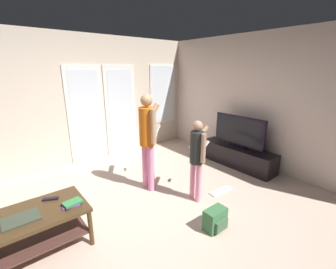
{
  "coord_description": "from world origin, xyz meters",
  "views": [
    {
      "loc": [
        -1.3,
        -2.24,
        1.96
      ],
      "look_at": [
        0.73,
        0.24,
        1.01
      ],
      "focal_mm": 24.14,
      "sensor_mm": 36.0,
      "label": 1
    }
  ],
  "objects_px": {
    "book_stack": "(72,203)",
    "flat_screen_tv": "(239,132)",
    "person_adult": "(148,134)",
    "loose_keyboard": "(221,191)",
    "tv_remote_black": "(50,199)",
    "tv_stand": "(237,156)",
    "backpack": "(215,219)",
    "laptop_closed": "(21,219)",
    "person_child": "(197,154)",
    "coffee_table": "(35,223)"
  },
  "relations": [
    {
      "from": "tv_stand",
      "to": "tv_remote_black",
      "type": "xyz_separation_m",
      "value": [
        -3.46,
        0.19,
        0.29
      ]
    },
    {
      "from": "backpack",
      "to": "book_stack",
      "type": "height_order",
      "value": "book_stack"
    },
    {
      "from": "tv_remote_black",
      "to": "backpack",
      "type": "bearing_deg",
      "value": -9.44
    },
    {
      "from": "book_stack",
      "to": "flat_screen_tv",
      "type": "bearing_deg",
      "value": 1.54
    },
    {
      "from": "person_adult",
      "to": "tv_remote_black",
      "type": "distance_m",
      "value": 1.6
    },
    {
      "from": "tv_stand",
      "to": "flat_screen_tv",
      "type": "distance_m",
      "value": 0.53
    },
    {
      "from": "tv_stand",
      "to": "coffee_table",
      "type": "bearing_deg",
      "value": 179.52
    },
    {
      "from": "backpack",
      "to": "tv_remote_black",
      "type": "xyz_separation_m",
      "value": [
        -1.58,
        1.17,
        0.36
      ]
    },
    {
      "from": "person_adult",
      "to": "loose_keyboard",
      "type": "distance_m",
      "value": 1.52
    },
    {
      "from": "laptop_closed",
      "to": "backpack",
      "type": "bearing_deg",
      "value": -26.83
    },
    {
      "from": "flat_screen_tv",
      "to": "person_child",
      "type": "relative_size",
      "value": 0.89
    },
    {
      "from": "backpack",
      "to": "laptop_closed",
      "type": "distance_m",
      "value": 2.16
    },
    {
      "from": "person_child",
      "to": "tv_remote_black",
      "type": "height_order",
      "value": "person_child"
    },
    {
      "from": "flat_screen_tv",
      "to": "loose_keyboard",
      "type": "relative_size",
      "value": 2.48
    },
    {
      "from": "tv_stand",
      "to": "tv_remote_black",
      "type": "distance_m",
      "value": 3.48
    },
    {
      "from": "laptop_closed",
      "to": "person_child",
      "type": "bearing_deg",
      "value": -8.48
    },
    {
      "from": "flat_screen_tv",
      "to": "person_adult",
      "type": "height_order",
      "value": "person_adult"
    },
    {
      "from": "tv_stand",
      "to": "person_adult",
      "type": "relative_size",
      "value": 1.0
    },
    {
      "from": "tv_remote_black",
      "to": "loose_keyboard",
      "type": "bearing_deg",
      "value": 11.59
    },
    {
      "from": "person_child",
      "to": "tv_remote_black",
      "type": "distance_m",
      "value": 1.97
    },
    {
      "from": "person_adult",
      "to": "backpack",
      "type": "relative_size",
      "value": 5.34
    },
    {
      "from": "person_adult",
      "to": "book_stack",
      "type": "distance_m",
      "value": 1.51
    },
    {
      "from": "person_adult",
      "to": "person_child",
      "type": "height_order",
      "value": "person_adult"
    },
    {
      "from": "person_adult",
      "to": "loose_keyboard",
      "type": "bearing_deg",
      "value": -45.36
    },
    {
      "from": "person_child",
      "to": "loose_keyboard",
      "type": "distance_m",
      "value": 0.89
    },
    {
      "from": "coffee_table",
      "to": "book_stack",
      "type": "xyz_separation_m",
      "value": [
        0.37,
        -0.12,
        0.15
      ]
    },
    {
      "from": "coffee_table",
      "to": "tv_remote_black",
      "type": "xyz_separation_m",
      "value": [
        0.21,
        0.16,
        0.14
      ]
    },
    {
      "from": "backpack",
      "to": "book_stack",
      "type": "xyz_separation_m",
      "value": [
        -1.42,
        0.9,
        0.37
      ]
    },
    {
      "from": "tv_stand",
      "to": "backpack",
      "type": "xyz_separation_m",
      "value": [
        -1.88,
        -0.98,
        -0.07
      ]
    },
    {
      "from": "person_child",
      "to": "book_stack",
      "type": "xyz_separation_m",
      "value": [
        -1.72,
        0.26,
        -0.24
      ]
    },
    {
      "from": "loose_keyboard",
      "to": "book_stack",
      "type": "relative_size",
      "value": 1.98
    },
    {
      "from": "flat_screen_tv",
      "to": "book_stack",
      "type": "height_order",
      "value": "flat_screen_tv"
    },
    {
      "from": "laptop_closed",
      "to": "book_stack",
      "type": "xyz_separation_m",
      "value": [
        0.48,
        -0.06,
        0.01
      ]
    },
    {
      "from": "loose_keyboard",
      "to": "laptop_closed",
      "type": "bearing_deg",
      "value": 170.72
    },
    {
      "from": "laptop_closed",
      "to": "person_adult",
      "type": "bearing_deg",
      "value": 12.52
    },
    {
      "from": "tv_stand",
      "to": "book_stack",
      "type": "height_order",
      "value": "book_stack"
    },
    {
      "from": "backpack",
      "to": "flat_screen_tv",
      "type": "bearing_deg",
      "value": 27.72
    },
    {
      "from": "loose_keyboard",
      "to": "laptop_closed",
      "type": "xyz_separation_m",
      "value": [
        -2.68,
        0.44,
        0.48
      ]
    },
    {
      "from": "flat_screen_tv",
      "to": "laptop_closed",
      "type": "bearing_deg",
      "value": -179.57
    },
    {
      "from": "laptop_closed",
      "to": "tv_remote_black",
      "type": "xyz_separation_m",
      "value": [
        0.32,
        0.21,
        0.0
      ]
    },
    {
      "from": "flat_screen_tv",
      "to": "loose_keyboard",
      "type": "distance_m",
      "value": 1.39
    },
    {
      "from": "person_adult",
      "to": "coffee_table",
      "type": "bearing_deg",
      "value": -168.27
    },
    {
      "from": "coffee_table",
      "to": "person_child",
      "type": "distance_m",
      "value": 2.16
    },
    {
      "from": "laptop_closed",
      "to": "flat_screen_tv",
      "type": "bearing_deg",
      "value": 0.28
    },
    {
      "from": "coffee_table",
      "to": "person_child",
      "type": "xyz_separation_m",
      "value": [
        2.09,
        -0.38,
        0.4
      ]
    },
    {
      "from": "tv_remote_black",
      "to": "person_adult",
      "type": "bearing_deg",
      "value": 34.56
    },
    {
      "from": "coffee_table",
      "to": "person_adult",
      "type": "relative_size",
      "value": 0.66
    },
    {
      "from": "flat_screen_tv",
      "to": "laptop_closed",
      "type": "distance_m",
      "value": 3.78
    },
    {
      "from": "loose_keyboard",
      "to": "book_stack",
      "type": "bearing_deg",
      "value": 170.27
    },
    {
      "from": "tv_stand",
      "to": "laptop_closed",
      "type": "xyz_separation_m",
      "value": [
        -3.78,
        -0.02,
        0.29
      ]
    }
  ]
}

